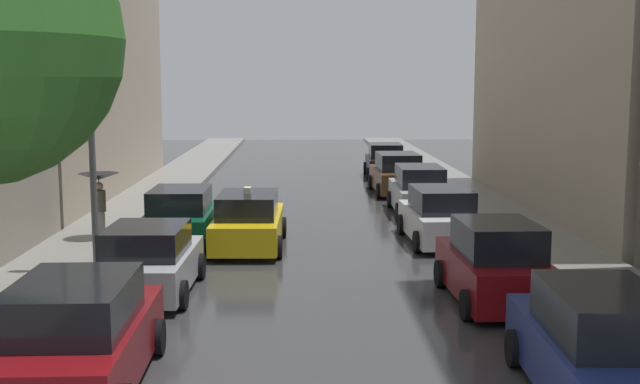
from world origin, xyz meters
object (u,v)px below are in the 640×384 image
Objects in this scene: parked_car_left_third at (181,217)px; parked_car_right_nearest at (599,350)px; parked_car_right_fourth at (419,192)px; pedestrian_foreground at (99,188)px; parked_car_left_nearest at (77,338)px; lamp_post_left at (90,100)px; parked_car_right_second at (495,265)px; parked_car_right_fifth at (397,175)px; taxi_midroad at (248,222)px; parked_car_left_second at (148,262)px; parked_car_right_third at (440,217)px; parked_car_right_sixth at (385,162)px.

parked_car_left_third is 0.95× the size of parked_car_right_nearest.
pedestrian_foreground is at bearing 116.34° from parked_car_right_fourth.
parked_car_right_fourth is at bearing -26.22° from parked_car_left_nearest.
lamp_post_left reaches higher than parked_car_left_nearest.
parked_car_left_third is at bearing 47.90° from parked_car_right_second.
taxi_midroad is at bearing 151.48° from parked_car_right_fifth.
parked_car_left_third is at bearing 2.28° from parked_car_left_second.
parked_car_left_nearest is 23.21m from parked_car_right_fifth.
parked_car_left_third is (-0.10, 5.76, 0.03)m from parked_car_left_second.
parked_car_right_third is at bearing 3.78° from parked_car_right_nearest.
parked_car_right_nearest is 1.06× the size of parked_car_right_third.
parked_car_right_sixth is (0.12, 23.13, -0.04)m from parked_car_right_second.
parked_car_left_second is at bearing 145.02° from parked_car_right_fourth.
parked_car_left_third is at bearing 71.89° from taxi_midroad.
parked_car_right_second is at bearing 178.48° from parked_car_right_third.
parked_car_right_nearest is 16.14m from pedestrian_foreground.
parked_car_left_nearest is 8.48m from lamp_post_left.
parked_car_right_nearest is 12.91m from taxi_midroad.
parked_car_left_second is 9.44m from parked_car_right_third.
parked_car_right_fifth is (7.67, 16.22, 0.07)m from parked_car_left_second.
parked_car_right_nearest is (7.91, -0.75, 0.00)m from parked_car_left_nearest.
parked_car_left_nearest is at bearing 159.19° from parked_car_right_fifth.
parked_car_right_third is at bearing 178.34° from parked_car_right_fifth.
parked_car_right_nearest is 1.00× the size of taxi_midroad.
parked_car_right_second is at bearing -179.81° from parked_car_right_fourth.
parked_car_right_second is 11.75m from parked_car_right_fourth.
parked_car_left_third is at bearing 86.51° from parked_car_right_third.
parked_car_left_nearest is 2.37× the size of pedestrian_foreground.
parked_car_right_third is at bearing -52.65° from parked_car_left_second.
parked_car_right_nearest is at bearing 179.11° from parked_car_right_fifth.
parked_car_right_fifth reaches higher than parked_car_right_sixth.
parked_car_left_second is 0.89× the size of parked_car_right_nearest.
pedestrian_foreground is at bearing 42.80° from parked_car_right_nearest.
parked_car_left_second is at bearing 162.47° from parked_car_right_sixth.
parked_car_left_nearest is at bearing 87.17° from parked_car_right_nearest.
parked_car_right_sixth is (-0.00, 11.38, -0.03)m from parked_car_right_fourth.
lamp_post_left is (-3.60, -3.17, 3.60)m from taxi_midroad.
parked_car_right_second reaches higher than parked_car_left_second.
parked_car_left_second is 2.07× the size of pedestrian_foreground.
parked_car_right_second is 10.36m from lamp_post_left.
parked_car_right_second is (7.71, 4.76, 0.01)m from parked_car_left_nearest.
pedestrian_foreground reaches higher than parked_car_right_sixth.
taxi_midroad reaches higher than parked_car_left_third.
parked_car_left_third is at bearing -9.15° from pedestrian_foreground.
parked_car_right_fifth is 17.47m from lamp_post_left.
lamp_post_left is at bearing -83.81° from pedestrian_foreground.
parked_car_left_second is 0.89× the size of parked_car_right_fourth.
parked_car_right_fifth is at bearing -20.23° from parked_car_left_nearest.
parked_car_left_second is 0.91× the size of parked_car_right_fifth.
parked_car_left_nearest is 1.15× the size of parked_car_left_second.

